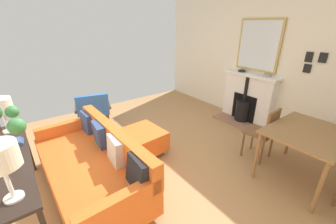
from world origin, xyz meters
name	(u,v)px	position (x,y,z in m)	size (l,w,h in m)	color
ground_plane	(140,162)	(0.00, 0.00, 0.00)	(5.78, 5.42, 0.01)	#A87A4C
wall_left	(257,60)	(-2.89, 0.00, 1.32)	(0.12, 5.42, 2.64)	silver
fireplace	(247,100)	(-2.69, 0.04, 0.47)	(0.61, 1.20, 1.06)	#93664C
mirror_over_mantel	(259,45)	(-2.80, 0.04, 1.63)	(0.04, 0.90, 1.01)	tan
mantel_bowl_near	(242,71)	(-2.71, -0.20, 1.09)	(0.15, 0.15, 0.04)	black
mantel_bowl_far	(266,75)	(-2.71, 0.36, 1.09)	(0.13, 0.13, 0.05)	#9E9384
sofa	(93,165)	(0.73, 0.08, 0.34)	(0.98, 2.07, 0.78)	#B2B2B7
ottoman	(144,139)	(-0.20, -0.21, 0.25)	(0.62, 0.70, 0.41)	#B2B2B7
armchair_accent	(93,108)	(0.17, -1.57, 0.46)	(0.79, 0.71, 0.79)	#4C3321
console_table	(14,165)	(1.51, 0.08, 0.69)	(0.33, 1.79, 0.79)	black
table_lamp_near_end	(0,107)	(1.51, -0.59, 1.13)	(0.25, 0.25, 0.44)	white
potted_plant	(0,132)	(1.50, 0.23, 1.15)	(0.41, 0.39, 0.59)	silver
book_stack	(9,144)	(1.51, -0.21, 0.81)	(0.29, 0.18, 0.04)	#38517F
dining_table	(308,138)	(-1.62, 1.65, 0.66)	(1.06, 0.87, 0.76)	olive
dining_chair_near_fireplace	(265,130)	(-1.62, 1.08, 0.52)	(0.43, 0.43, 0.88)	brown
photo_gallery_row	(313,61)	(-2.82, 1.06, 1.46)	(0.02, 0.32, 0.36)	black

